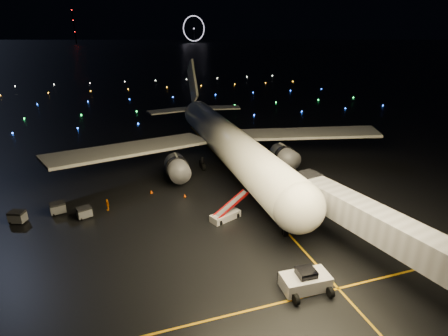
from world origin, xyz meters
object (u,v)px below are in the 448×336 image
(airliner, at_px, (222,119))
(belt_loader, at_px, (225,209))
(baggage_cart_2, at_px, (18,217))
(baggage_cart_1, at_px, (84,213))
(pushback_tug, at_px, (306,279))
(crew_c, at_px, (107,205))
(baggage_cart_0, at_px, (58,208))

(airliner, bearing_deg, belt_loader, -105.81)
(airliner, xyz_separation_m, baggage_cart_2, (-32.13, -12.85, -7.82))
(belt_loader, distance_m, baggage_cart_1, 18.95)
(airliner, relative_size, pushback_tug, 13.10)
(pushback_tug, relative_size, baggage_cart_1, 2.56)
(airliner, bearing_deg, baggage_cart_2, -157.59)
(belt_loader, bearing_deg, airliner, 51.28)
(pushback_tug, bearing_deg, crew_c, 131.15)
(pushback_tug, bearing_deg, baggage_cart_0, 138.57)
(crew_c, distance_m, baggage_cart_1, 3.25)
(crew_c, height_order, baggage_cart_1, crew_c)
(baggage_cart_0, distance_m, baggage_cart_2, 4.85)
(airliner, bearing_deg, crew_c, -147.81)
(pushback_tug, bearing_deg, belt_loader, 104.38)
(crew_c, height_order, baggage_cart_2, crew_c)
(pushback_tug, height_order, crew_c, pushback_tug)
(belt_loader, height_order, baggage_cart_0, belt_loader)
(crew_c, bearing_deg, pushback_tug, 18.71)
(airliner, bearing_deg, baggage_cart_0, -156.11)
(belt_loader, distance_m, baggage_cart_2, 27.19)
(pushback_tug, distance_m, baggage_cart_2, 37.08)
(crew_c, bearing_deg, baggage_cart_1, -86.93)
(airliner, xyz_separation_m, crew_c, (-20.90, -12.84, -7.77))
(airliner, bearing_deg, pushback_tug, -93.86)
(airliner, distance_m, belt_loader, 22.32)
(belt_loader, distance_m, baggage_cart_0, 23.05)
(baggage_cart_1, relative_size, baggage_cart_2, 0.94)
(baggage_cart_1, bearing_deg, baggage_cart_2, 151.81)
(belt_loader, xyz_separation_m, crew_c, (-14.92, 7.44, -0.62))
(airliner, height_order, baggage_cart_0, airliner)
(belt_loader, height_order, baggage_cart_2, belt_loader)
(pushback_tug, height_order, baggage_cart_2, pushback_tug)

